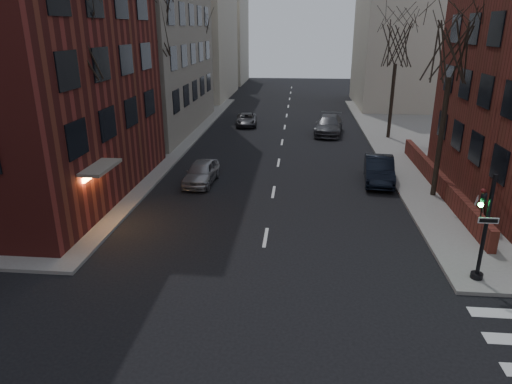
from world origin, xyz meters
TOP-DOWN VIEW (x-y plane):
  - low_wall_right at (9.30, 19.00)m, footprint 0.35×16.00m
  - building_distant_la at (-15.00, 55.00)m, footprint 14.00×16.00m
  - building_distant_ra at (15.00, 50.00)m, footprint 14.00×14.00m
  - building_distant_lb at (-13.00, 72.00)m, footprint 10.00×12.00m
  - traffic_signal at (7.94, 8.99)m, footprint 0.76×0.44m
  - tree_left_a at (-8.80, 14.00)m, footprint 4.18×4.18m
  - tree_left_b at (-8.80, 26.00)m, footprint 4.40×4.40m
  - tree_left_c at (-8.80, 40.00)m, footprint 3.96×3.96m
  - tree_right_a at (8.80, 18.00)m, footprint 3.96×3.96m
  - tree_right_b at (8.80, 32.00)m, footprint 3.74×3.74m
  - streetlamp_near at (-8.20, 22.00)m, footprint 0.36×0.36m
  - streetlamp_far at (-8.20, 42.00)m, footprint 0.36×0.36m
  - parked_sedan at (6.20, 20.38)m, footprint 2.08×4.81m
  - car_lane_silver at (-4.38, 19.16)m, footprint 1.85×4.10m
  - car_lane_gray at (3.93, 33.43)m, footprint 2.91×5.69m
  - car_lane_far at (-3.67, 36.40)m, footprint 2.23×4.24m
  - sandwich_board at (10.14, 15.10)m, footprint 0.62×0.73m

SIDE VIEW (x-z plane):
  - car_lane_far at x=-3.67m, z-range 0.00..1.14m
  - sandwich_board at x=10.14m, z-range 0.15..1.15m
  - low_wall_right at x=9.30m, z-range 0.15..1.15m
  - car_lane_silver at x=-4.38m, z-range 0.00..1.37m
  - parked_sedan at x=6.20m, z-range 0.00..1.54m
  - car_lane_gray at x=3.93m, z-range 0.00..1.58m
  - traffic_signal at x=7.94m, z-range -0.09..3.91m
  - streetlamp_near at x=-8.20m, z-range 1.10..7.38m
  - streetlamp_far at x=-8.20m, z-range 1.10..7.38m
  - building_distant_lb at x=-13.00m, z-range 0.00..14.00m
  - tree_right_b at x=8.80m, z-range 3.00..12.18m
  - building_distant_ra at x=15.00m, z-range 0.00..16.00m
  - tree_left_c at x=-8.80m, z-range 3.17..12.89m
  - tree_right_a at x=8.80m, z-range 3.17..12.89m
  - tree_left_a at x=-8.80m, z-range 3.34..13.60m
  - tree_left_b at x=-8.80m, z-range 3.51..14.31m
  - building_distant_la at x=-15.00m, z-range 0.00..18.00m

